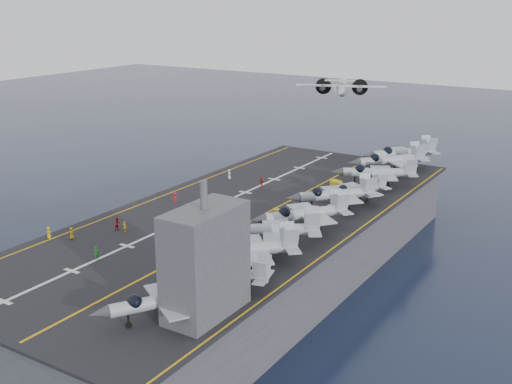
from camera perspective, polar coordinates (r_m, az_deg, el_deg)
The scene contains 31 objects.
ground at distance 105.62m, azimuth -1.16°, elevation -7.30°, with size 500.00×500.00×0.00m, color #142135.
hull at distance 103.67m, azimuth -1.18°, elevation -4.78°, with size 36.00×90.00×10.00m, color #56595E.
flight_deck at distance 101.86m, azimuth -1.20°, elevation -2.06°, with size 38.00×92.00×0.40m, color black.
foul_line at distance 100.26m, azimuth 0.24°, elevation -2.24°, with size 0.35×90.00×0.02m, color gold.
landing_centerline at distance 105.04m, azimuth -3.94°, elevation -1.38°, with size 0.50×90.00×0.02m, color silver.
deck_edge_port at distance 111.59m, azimuth -8.51°, elevation -0.42°, with size 0.25×90.00×0.02m, color gold.
deck_edge_stbd at distance 93.49m, azimuth 8.34°, elevation -3.88°, with size 0.25×90.00×0.02m, color gold.
island_superstructure at distance 68.08m, azimuth -4.56°, elevation -5.08°, with size 5.00×10.00×15.00m, color #56595E, non-canonical shape.
fighter_jet_0 at distance 69.27m, azimuth -8.24°, elevation -9.42°, with size 15.20×16.64×4.81m, color #8D939C, non-canonical shape.
fighter_jet_1 at distance 75.68m, azimuth -2.88°, elevation -7.03°, with size 14.65×11.60×4.47m, color gray, non-canonical shape.
fighter_jet_2 at distance 80.97m, azimuth -0.95°, elevation -5.01°, with size 18.45×18.12×5.39m, color #999FA8, non-canonical shape.
fighter_jet_3 at distance 87.46m, azimuth 1.26°, elevation -3.27°, with size 18.99×17.40×5.49m, color #949DA5, non-canonical shape.
fighter_jet_4 at distance 94.36m, azimuth 4.43°, elevation -1.85°, with size 17.38×18.33×5.31m, color gray, non-canonical shape.
fighter_jet_5 at distance 104.16m, azimuth 7.16°, elevation -0.14°, with size 17.62×17.82×5.22m, color #959EA3, non-canonical shape.
fighter_jet_6 at distance 108.46m, azimuth 8.98°, elevation 0.27°, with size 13.95×15.46×4.47m, color #9BA2AB, non-canonical shape.
fighter_jet_7 at distance 118.28m, azimuth 10.86°, elevation 1.80°, with size 18.50×16.56×5.36m, color gray, non-canonical shape.
fighter_jet_8 at distance 127.43m, azimuth 11.92°, elevation 2.88°, with size 18.77×19.28×5.62m, color #949DA3, non-canonical shape.
tow_cart_a at distance 83.27m, azimuth -6.74°, elevation -6.03°, with size 2.26×1.65×1.24m, color yellow, non-canonical shape.
tow_cart_b at distance 100.82m, azimuth 1.98°, elevation -1.83°, with size 1.83×1.24×1.07m, color gold, non-canonical shape.
tow_cart_c at distance 116.92m, azimuth 7.14°, elevation 0.73°, with size 2.23×1.76×1.18m, color yellow, non-canonical shape.
crew_0 at distance 94.75m, azimuth -16.06°, elevation -3.55°, with size 1.24×1.24×1.75m, color gold.
crew_1 at distance 95.71m, azimuth -11.60°, elevation -3.04°, with size 0.99×0.66×1.64m, color yellow.
crew_2 at distance 96.61m, azimuth -12.20°, elevation -2.77°, with size 1.02×1.34×2.01m, color #B21919.
crew_3 at distance 107.58m, azimuth -7.21°, elevation -0.52°, with size 1.34×1.21×1.86m, color #B21919.
crew_4 at distance 115.76m, azimuth 0.48°, elevation 0.89°, with size 1.35×1.12×1.93m, color red.
crew_5 at distance 121.22m, azimuth -2.40°, elevation 1.60°, with size 1.20×1.34×1.86m, color silver.
crew_6 at distance 86.63m, azimuth -14.00°, elevation -5.27°, with size 1.31×1.05×1.91m, color #218D25.
crew_7 at distance 87.57m, azimuth -8.49°, elevation -4.75°, with size 1.25×1.21×1.75m, color silver.
transport_plane at distance 144.99m, azimuth 7.55°, elevation 8.87°, with size 23.52×19.96×4.71m, color silver, non-canonical shape.
fighter_jet_9 at distance 133.83m, azimuth 12.98°, elevation 3.48°, with size 18.77×19.28×5.62m, color #949DA3, non-canonical shape.
crew_8 at distance 95.97m, azimuth -17.96°, elevation -3.45°, with size 1.24×1.24×1.75m, color gold.
Camera 1 is at (53.03, -80.40, 43.35)m, focal length 45.00 mm.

